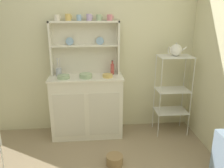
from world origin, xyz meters
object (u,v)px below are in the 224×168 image
floor_basket (115,160)px  utensil_jar (59,72)px  cup_cream_0 (57,18)px  porcelain_teapot (176,50)px  bowl_mixing_large (64,77)px  jam_bottle (112,69)px  hutch_cabinet (87,105)px  bakers_rack (173,86)px  hutch_shelf_unit (85,44)px

floor_basket → utensil_jar: bearing=129.8°
floor_basket → cup_cream_0: cup_cream_0 is taller
cup_cream_0 → porcelain_teapot: cup_cream_0 is taller
bowl_mixing_large → jam_bottle: bearing=13.0°
hutch_cabinet → jam_bottle: jam_bottle is taller
hutch_cabinet → bakers_rack: bearing=-2.0°
bakers_rack → hutch_shelf_unit: bearing=170.7°
porcelain_teapot → hutch_shelf_unit: bearing=170.6°
hutch_shelf_unit → porcelain_teapot: size_ratio=3.79×
bakers_rack → porcelain_teapot: size_ratio=4.65×
hutch_cabinet → floor_basket: bearing=-67.1°
hutch_cabinet → utensil_jar: size_ratio=4.10×
cup_cream_0 → jam_bottle: size_ratio=0.43×
hutch_shelf_unit → cup_cream_0: size_ratio=10.98×
floor_basket → jam_bottle: jam_bottle is taller
cup_cream_0 → jam_bottle: (0.75, -0.04, -0.72)m
hutch_shelf_unit → utensil_jar: size_ratio=3.83×
floor_basket → jam_bottle: bearing=86.4°
hutch_shelf_unit → floor_basket: size_ratio=4.77×
cup_cream_0 → jam_bottle: bearing=-2.8°
bowl_mixing_large → utensil_jar: 0.18m
hutch_cabinet → jam_bottle: (0.39, 0.09, 0.53)m
bakers_rack → bowl_mixing_large: size_ratio=6.98×
hutch_cabinet → floor_basket: (0.33, -0.78, -0.41)m
hutch_shelf_unit → hutch_cabinet: bearing=-90.0°
bakers_rack → porcelain_teapot: bearing=180.0°
bowl_mixing_large → utensil_jar: size_ratio=0.67×
bakers_rack → utensil_jar: bearing=175.8°
cup_cream_0 → hutch_shelf_unit: bearing=6.7°
floor_basket → utensil_jar: 1.45m
hutch_cabinet → bowl_mixing_large: bearing=-166.5°
hutch_shelf_unit → porcelain_teapot: (1.27, -0.21, -0.08)m
bakers_rack → utensil_jar: bakers_rack is taller
hutch_cabinet → bowl_mixing_large: size_ratio=6.11×
hutch_cabinet → bakers_rack: (1.27, -0.04, 0.28)m
floor_basket → bowl_mixing_large: size_ratio=1.19×
floor_basket → porcelain_teapot: size_ratio=0.80×
floor_basket → cup_cream_0: size_ratio=2.30×
bowl_mixing_large → bakers_rack: bearing=1.0°
cup_cream_0 → jam_bottle: 1.04m
hutch_shelf_unit → bakers_rack: hutch_shelf_unit is taller
bakers_rack → bowl_mixing_large: bearing=-179.0°
hutch_cabinet → utensil_jar: bearing=168.6°
hutch_cabinet → bakers_rack: 1.30m
bakers_rack → utensil_jar: 1.68m
floor_basket → bowl_mixing_large: 1.30m
floor_basket → cup_cream_0: bearing=127.4°
hutch_shelf_unit → jam_bottle: hutch_shelf_unit is taller
cup_cream_0 → bowl_mixing_large: bearing=-73.9°
hutch_shelf_unit → bowl_mixing_large: 0.57m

